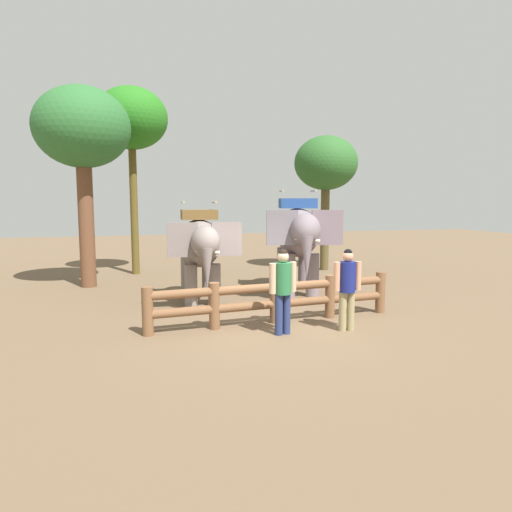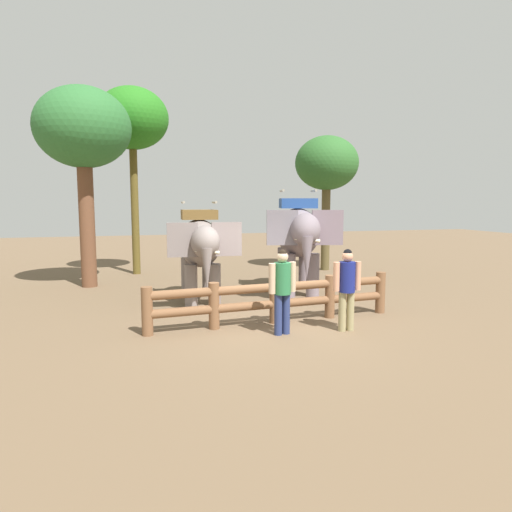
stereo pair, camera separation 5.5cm
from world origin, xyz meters
name	(u,v)px [view 1 (the left image)]	position (x,y,z in m)	size (l,w,h in m)	color
ground_plane	(278,325)	(0.00, 0.00, 0.00)	(60.00, 60.00, 0.00)	brown
log_fence	(275,298)	(0.00, 0.22, 0.60)	(6.08, 0.69, 1.05)	brown
elephant_near_left	(200,246)	(-1.31, 2.95, 1.60)	(1.90, 3.32, 2.85)	gray
elephant_center	(298,235)	(1.83, 3.45, 1.80)	(2.42, 3.83, 3.21)	slate
tourist_woman_in_black	(283,286)	(-0.13, -0.71, 1.06)	(0.64, 0.42, 1.84)	navy
tourist_man_in_blue	(347,284)	(1.32, -0.83, 1.05)	(0.64, 0.36, 1.81)	#978B60
tree_far_left	(131,120)	(-2.96, 8.69, 5.90)	(2.75, 2.75, 7.15)	brown
tree_back_center	(82,131)	(-4.54, 6.31, 5.09)	(3.06, 3.06, 6.52)	brown
tree_far_right	(326,165)	(4.65, 7.66, 4.32)	(2.58, 2.58, 5.49)	brown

